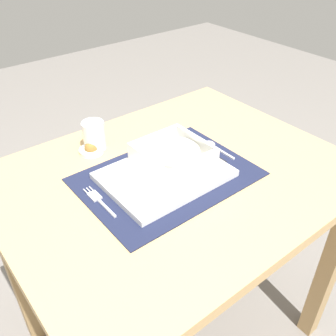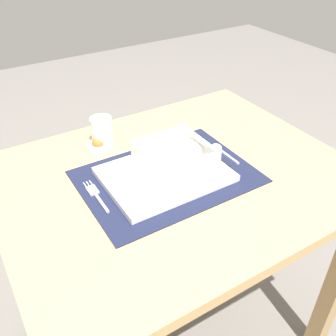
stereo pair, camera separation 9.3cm
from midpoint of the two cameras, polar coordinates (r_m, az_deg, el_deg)
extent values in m
plane|color=slate|center=(1.49, -1.16, -23.31)|extent=(6.00, 6.00, 0.00)
cube|color=tan|center=(0.97, -1.64, -1.57)|extent=(0.87, 0.69, 0.03)
cube|color=#A48252|center=(1.30, 21.27, -13.70)|extent=(0.05, 0.05, 0.67)
cube|color=#A48252|center=(1.31, -23.85, -14.09)|extent=(0.05, 0.05, 0.67)
cube|color=#A48252|center=(1.56, 3.36, -1.49)|extent=(0.05, 0.05, 0.67)
cube|color=#191E38|center=(0.94, -2.81, -1.51)|extent=(0.42, 0.31, 0.00)
cube|color=white|center=(0.94, -3.40, -1.03)|extent=(0.30, 0.22, 0.02)
cube|color=white|center=(0.96, -2.03, 0.89)|extent=(0.16, 0.16, 0.01)
cube|color=white|center=(0.91, -5.93, 0.52)|extent=(0.01, 0.16, 0.04)
cube|color=white|center=(0.98, 1.53, 3.70)|extent=(0.01, 0.16, 0.04)
cube|color=white|center=(0.89, 0.89, 0.07)|extent=(0.14, 0.01, 0.04)
cube|color=white|center=(1.00, -4.70, 4.06)|extent=(0.14, 0.01, 0.04)
cylinder|color=silver|center=(0.95, -2.05, 1.86)|extent=(0.14, 0.14, 0.03)
cube|color=silver|center=(0.86, -12.29, -6.06)|extent=(0.01, 0.07, 0.00)
cube|color=silver|center=(0.90, -13.92, -4.23)|extent=(0.02, 0.04, 0.00)
cylinder|color=silver|center=(0.92, -15.11, -3.55)|extent=(0.00, 0.02, 0.00)
cylinder|color=silver|center=(0.92, -14.69, -3.37)|extent=(0.00, 0.02, 0.00)
cylinder|color=silver|center=(0.93, -14.27, -3.19)|extent=(0.00, 0.02, 0.00)
cube|color=silver|center=(1.03, 5.89, 2.19)|extent=(0.01, 0.08, 0.00)
ellipsoid|color=silver|center=(1.06, 3.90, 3.59)|extent=(0.02, 0.03, 0.01)
cube|color=black|center=(1.01, 4.85, 1.35)|extent=(0.01, 0.06, 0.01)
cube|color=silver|center=(1.04, 2.44, 2.92)|extent=(0.01, 0.07, 0.00)
cube|color=#59331E|center=(0.97, 5.20, 0.02)|extent=(0.01, 0.05, 0.01)
cube|color=silver|center=(1.01, 2.61, 1.75)|extent=(0.01, 0.08, 0.00)
cylinder|color=white|center=(1.06, -13.56, 4.70)|extent=(0.06, 0.06, 0.08)
cylinder|color=gold|center=(1.08, -13.39, 3.67)|extent=(0.05, 0.05, 0.03)
cylinder|color=white|center=(1.06, -13.91, 2.47)|extent=(0.07, 0.07, 0.01)
sphere|color=olive|center=(1.06, -13.98, 2.87)|extent=(0.04, 0.04, 0.04)
camera|label=1|loc=(0.05, -92.86, -2.03)|focal=40.46mm
camera|label=2|loc=(0.05, 87.14, 2.03)|focal=40.46mm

